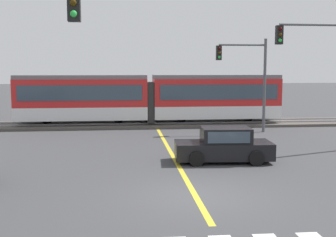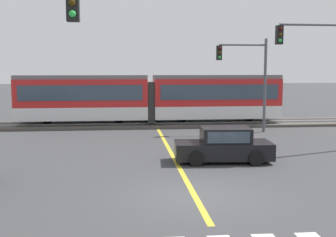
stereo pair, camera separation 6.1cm
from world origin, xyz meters
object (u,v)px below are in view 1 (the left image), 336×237
at_px(traffic_light_far_right, 248,71).
at_px(traffic_light_mid_right, 330,62).
at_px(light_rail_tram, 150,97).
at_px(sedan_crossing, 224,146).

bearing_deg(traffic_light_far_right, traffic_light_mid_right, -70.03).
bearing_deg(traffic_light_mid_right, light_rail_tram, 129.49).
relative_size(light_rail_tram, traffic_light_mid_right, 2.83).
distance_m(light_rail_tram, traffic_light_far_right, 7.36).
xyz_separation_m(sedan_crossing, traffic_light_mid_right, (5.78, 2.12, 3.66)).
bearing_deg(sedan_crossing, traffic_light_mid_right, 20.11).
height_order(sedan_crossing, traffic_light_mid_right, traffic_light_mid_right).
height_order(light_rail_tram, traffic_light_mid_right, traffic_light_mid_right).
relative_size(sedan_crossing, traffic_light_mid_right, 0.66).
relative_size(light_rail_tram, traffic_light_far_right, 3.12).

